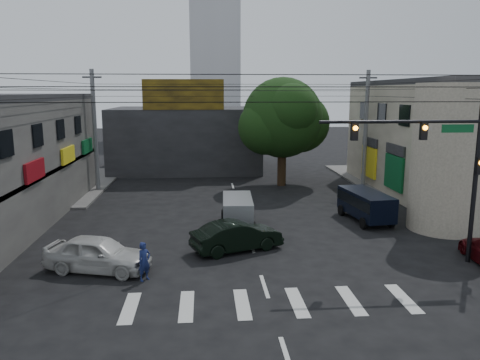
{
  "coord_description": "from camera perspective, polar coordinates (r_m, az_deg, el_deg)",
  "views": [
    {
      "loc": [
        -2.31,
        -20.17,
        7.54
      ],
      "look_at": [
        -0.42,
        4.0,
        2.95
      ],
      "focal_mm": 35.0,
      "sensor_mm": 36.0,
      "label": 1
    }
  ],
  "objects": [
    {
      "name": "traffic_officer",
      "position": [
        19.54,
        -11.59,
        -9.69
      ],
      "size": [
        0.97,
        0.97,
        1.6
      ],
      "primitive_type": "imported",
      "rotation": [
        0.0,
        0.0,
        0.78
      ],
      "color": "navy",
      "rests_on": "ground"
    },
    {
      "name": "tower_distant",
      "position": [
        91.35,
        -3.15,
        19.81
      ],
      "size": [
        9.0,
        9.0,
        44.0
      ],
      "primitive_type": "cube",
      "color": "silver",
      "rests_on": "ground"
    },
    {
      "name": "utility_pole_far_left",
      "position": [
        37.2,
        -17.26,
        5.7
      ],
      "size": [
        0.32,
        0.32,
        9.2
      ],
      "primitive_type": "cylinder",
      "color": "#59595B",
      "rests_on": "ground"
    },
    {
      "name": "navy_van",
      "position": [
        28.56,
        15.05,
        -3.14
      ],
      "size": [
        4.82,
        2.77,
        1.76
      ],
      "primitive_type": null,
      "rotation": [
        0.0,
        0.0,
        1.7
      ],
      "color": "black",
      "rests_on": "ground"
    },
    {
      "name": "white_compact",
      "position": [
        21.0,
        -16.93,
        -8.59
      ],
      "size": [
        4.16,
        5.45,
        1.54
      ],
      "primitive_type": "imported",
      "rotation": [
        0.0,
        0.0,
        1.3
      ],
      "color": "beige",
      "rests_on": "ground"
    },
    {
      "name": "traffic_gantry",
      "position": [
        21.85,
        23.23,
        2.72
      ],
      "size": [
        7.1,
        0.35,
        7.2
      ],
      "color": "black",
      "rests_on": "ground"
    },
    {
      "name": "building_right",
      "position": [
        39.06,
        26.97,
        4.35
      ],
      "size": [
        14.0,
        18.0,
        8.0
      ],
      "primitive_type": "cube",
      "color": "gray",
      "rests_on": "ground"
    },
    {
      "name": "silver_minivan",
      "position": [
        26.51,
        -0.31,
        -3.94
      ],
      "size": [
        4.02,
        1.96,
        1.67
      ],
      "primitive_type": null,
      "rotation": [
        0.0,
        0.0,
        1.53
      ],
      "color": "gray",
      "rests_on": "ground"
    },
    {
      "name": "building_far",
      "position": [
        46.43,
        -6.56,
        5.04
      ],
      "size": [
        14.0,
        10.0,
        6.0
      ],
      "primitive_type": "cube",
      "color": "#232326",
      "rests_on": "ground"
    },
    {
      "name": "sidewalk_far_right",
      "position": [
        43.88,
        23.18,
        0.05
      ],
      "size": [
        16.0,
        16.0,
        0.15
      ],
      "primitive_type": "cube",
      "color": "#514F4C",
      "rests_on": "ground"
    },
    {
      "name": "street_tree",
      "position": [
        37.76,
        5.2,
        7.53
      ],
      "size": [
        6.4,
        6.4,
        8.7
      ],
      "color": "black",
      "rests_on": "ground"
    },
    {
      "name": "billboard",
      "position": [
        41.31,
        -6.93,
        10.31
      ],
      "size": [
        7.0,
        0.3,
        2.6
      ],
      "primitive_type": "cube",
      "color": "olive",
      "rests_on": "building_far"
    },
    {
      "name": "corner_column",
      "position": [
        27.82,
        24.18,
        2.46
      ],
      "size": [
        4.0,
        4.0,
        8.0
      ],
      "primitive_type": "cylinder",
      "color": "gray",
      "rests_on": "ground"
    },
    {
      "name": "utility_pole_far_right",
      "position": [
        38.49,
        15.07,
        5.97
      ],
      "size": [
        0.32,
        0.32,
        9.2
      ],
      "primitive_type": "cylinder",
      "color": "#59595B",
      "rests_on": "ground"
    },
    {
      "name": "sidewalk_far_left",
      "position": [
        41.94,
        -26.35,
        -0.66
      ],
      "size": [
        16.0,
        16.0,
        0.15
      ],
      "primitive_type": "cube",
      "color": "#514F4C",
      "rests_on": "ground"
    },
    {
      "name": "ground",
      "position": [
        21.66,
        1.96,
        -9.67
      ],
      "size": [
        160.0,
        160.0,
        0.0
      ],
      "primitive_type": "plane",
      "color": "black",
      "rests_on": "ground"
    },
    {
      "name": "dark_sedan",
      "position": [
        22.6,
        -0.38,
        -6.85
      ],
      "size": [
        4.55,
        5.44,
        1.45
      ],
      "primitive_type": "imported",
      "rotation": [
        0.0,
        0.0,
        1.95
      ],
      "color": "black",
      "rests_on": "ground"
    }
  ]
}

